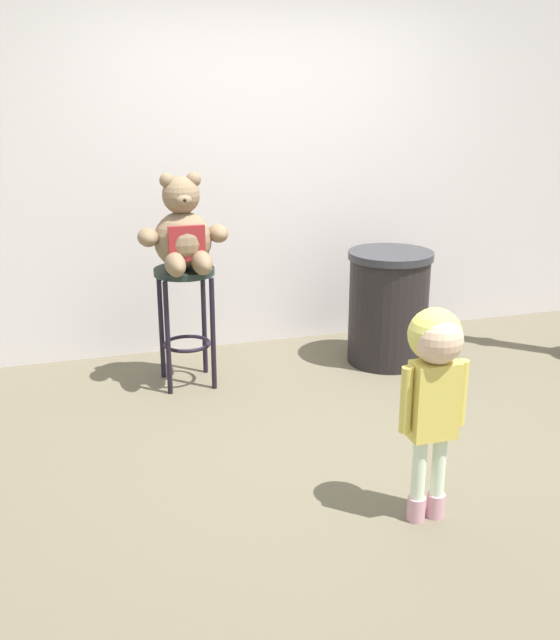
% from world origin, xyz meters
% --- Properties ---
extents(ground_plane, '(24.00, 24.00, 0.00)m').
position_xyz_m(ground_plane, '(0.00, 0.00, 0.00)').
color(ground_plane, brown).
extents(building_wall, '(6.68, 0.30, 3.30)m').
position_xyz_m(building_wall, '(0.00, 1.84, 1.65)').
color(building_wall, silver).
rests_on(building_wall, ground_plane).
extents(bar_stool_with_teddy, '(0.38, 0.38, 0.77)m').
position_xyz_m(bar_stool_with_teddy, '(-0.69, 1.05, 0.55)').
color(bar_stool_with_teddy, '#1E2A26').
rests_on(bar_stool_with_teddy, ground_plane).
extents(teddy_bear, '(0.56, 0.50, 0.59)m').
position_xyz_m(teddy_bear, '(-0.69, 1.02, 0.99)').
color(teddy_bear, '#7F674B').
rests_on(teddy_bear, bar_stool_with_teddy).
extents(child_walking, '(0.31, 0.25, 0.99)m').
position_xyz_m(child_walking, '(0.05, -0.81, 0.72)').
color(child_walking, '#D094A3').
rests_on(child_walking, ground_plane).
extents(trash_bin, '(0.58, 0.58, 0.79)m').
position_xyz_m(trash_bin, '(0.71, 1.03, 0.40)').
color(trash_bin, black).
rests_on(trash_bin, ground_plane).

